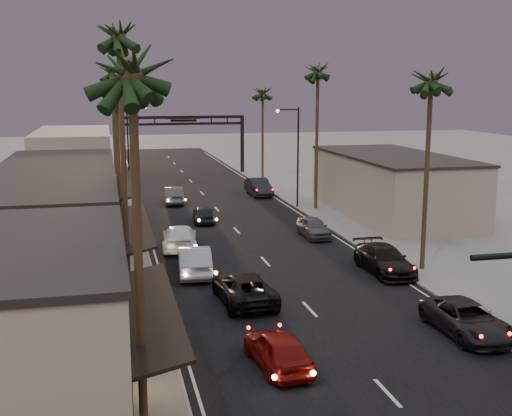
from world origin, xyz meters
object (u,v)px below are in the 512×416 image
oncoming_red (278,349)px  palm_la (131,60)px  streetlight_left (131,140)px  palm_lb (118,29)px  palm_far (112,82)px  curbside_black (384,260)px  arch (184,130)px  palm_lc (116,91)px  oncoming_pickup (244,288)px  streetlight_right (295,149)px  curbside_near (467,319)px  palm_ld (111,69)px  palm_ra (432,74)px  oncoming_silver (194,260)px  palm_rc (263,90)px  palm_rb (318,67)px

oncoming_red → palm_la: bearing=31.2°
streetlight_left → palm_lb: (-1.68, -36.00, 8.06)m
palm_far → curbside_black: size_ratio=2.42×
oncoming_red → arch: bearing=-98.7°
palm_lc → oncoming_pickup: palm_lc is taller
streetlight_right → curbside_near: bearing=-92.3°
palm_la → palm_lc: palm_la is taller
palm_lc → palm_la: bearing=-90.0°
palm_ld → palm_ra: bearing=-61.0°
palm_ld → palm_far: (0.30, 23.00, -0.97)m
streetlight_left → palm_ld: size_ratio=0.63×
palm_far → curbside_black: bearing=-74.9°
oncoming_silver → curbside_near: size_ratio=1.01×
palm_lb → curbside_black: palm_lb is taller
streetlight_left → palm_ra: bearing=-65.5°
palm_ld → palm_rc: palm_ld is taller
streetlight_left → palm_la: (-1.68, -49.00, 6.11)m
palm_lc → oncoming_pickup: size_ratio=2.25×
oncoming_red → palm_lb: bearing=-64.7°
palm_la → palm_rb: (17.20, 35.00, 0.97)m
palm_ra → oncoming_silver: bearing=170.4°
arch → curbside_black: bearing=-82.3°
palm_la → oncoming_pickup: bearing=64.2°
palm_la → palm_rb: 39.01m
streetlight_left → curbside_near: 45.69m
streetlight_right → streetlight_left: same height
oncoming_silver → curbside_black: size_ratio=0.95×
palm_ld → palm_la: bearing=-90.0°
palm_rb → curbside_black: bearing=-96.9°
streetlight_right → palm_far: size_ratio=0.68×
arch → palm_ra: bearing=-79.4°
palm_lc → oncoming_red: 25.55m
palm_lb → palm_lc: (0.00, 14.00, -2.92)m
palm_ra → palm_ld: bearing=119.0°
palm_ra → palm_far: (-16.90, 54.00, 0.00)m
palm_far → curbside_black: 56.85m
streetlight_right → palm_lb: (-15.52, -23.00, 8.06)m
arch → curbside_black: (6.20, -45.92, -4.74)m
palm_lb → palm_ra: bearing=6.6°
streetlight_left → curbside_black: (13.12, -33.92, -4.54)m
palm_lc → streetlight_left: bearing=85.6°
palm_ld → palm_rb: same height
arch → palm_far: palm_far is taller
streetlight_left → oncoming_pickup: streetlight_left is taller
palm_rc → palm_far: bearing=140.4°
oncoming_pickup → curbside_black: bearing=-162.4°
streetlight_right → streetlight_left: 18.99m
palm_la → palm_ra: bearing=41.1°
palm_la → palm_rb: bearing=63.8°
curbside_near → arch: bearing=95.5°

